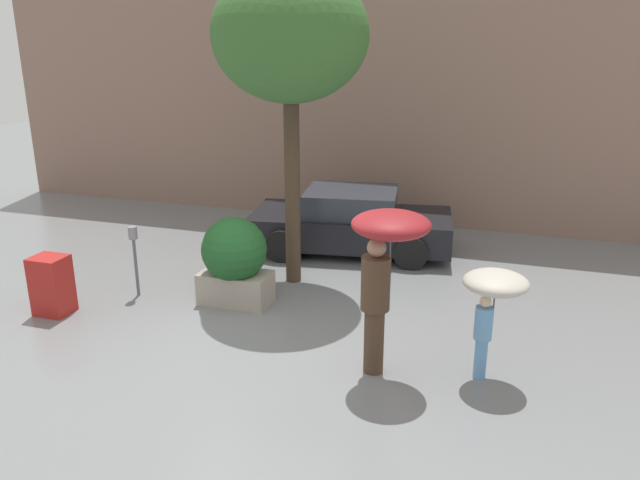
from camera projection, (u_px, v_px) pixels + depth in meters
name	position (u px, v px, depth m)	size (l,w,h in m)	color
ground_plane	(249.00, 344.00, 8.51)	(40.00, 40.00, 0.00)	slate
building_facade	(367.00, 85.00, 13.45)	(18.00, 0.30, 6.00)	#8C6B5B
planter_box	(235.00, 259.00, 9.62)	(1.10, 1.01, 1.39)	#9E9384
person_adult	(385.00, 253.00, 7.32)	(0.93, 0.93, 2.08)	#473323
person_child	(493.00, 293.00, 7.34)	(0.77, 0.77, 1.38)	#669ED1
parked_car_near	(351.00, 222.00, 12.08)	(4.02, 2.34, 1.21)	black
street_tree	(290.00, 38.00, 9.49)	(2.42, 2.42, 5.05)	#423323
parking_meter	(134.00, 246.00, 9.86)	(0.14, 0.14, 1.16)	#595B60
newspaper_box	(52.00, 285.00, 9.34)	(0.50, 0.44, 0.90)	#B2231E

